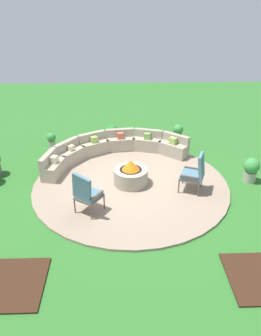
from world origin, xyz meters
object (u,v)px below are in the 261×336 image
at_px(curved_stone_bench, 111,149).
at_px(potted_plant_1, 178,132).
at_px(lounge_chair_front_left, 86,193).
at_px(fire_pit, 131,175).
at_px(potted_plant_2, 112,133).
at_px(potted_plant_0, 251,169).
at_px(lounge_chair_front_right, 195,172).
at_px(potted_plant_3, 52,140).

bearing_deg(curved_stone_bench, potted_plant_1, 29.50).
height_order(lounge_chair_front_left, potted_plant_1, lounge_chair_front_left).
distance_m(fire_pit, lounge_chair_front_left, 1.79).
bearing_deg(potted_plant_1, potted_plant_2, 179.17).
relative_size(lounge_chair_front_left, potted_plant_0, 1.59).
bearing_deg(lounge_chair_front_right, potted_plant_3, 77.75).
relative_size(lounge_chair_front_left, lounge_chair_front_right, 1.04).
relative_size(lounge_chair_front_right, potted_plant_0, 1.53).
bearing_deg(fire_pit, potted_plant_3, 136.50).
bearing_deg(lounge_chair_front_right, fire_pit, 97.93).
bearing_deg(potted_plant_2, lounge_chair_front_right, -57.18).
bearing_deg(lounge_chair_front_left, potted_plant_3, 145.49).
distance_m(fire_pit, potted_plant_1, 3.59).
relative_size(potted_plant_2, potted_plant_3, 1.04).
bearing_deg(potted_plant_2, lounge_chair_front_left, -96.89).
xyz_separation_m(potted_plant_1, potted_plant_3, (-4.50, -0.56, -0.01)).
height_order(potted_plant_0, potted_plant_2, potted_plant_0).
bearing_deg(curved_stone_bench, fire_pit, -71.69).
bearing_deg(potted_plant_2, potted_plant_1, -0.83).
height_order(lounge_chair_front_left, potted_plant_2, lounge_chair_front_left).
distance_m(lounge_chair_front_right, potted_plant_0, 1.85).
height_order(lounge_chair_front_right, potted_plant_1, lounge_chair_front_right).
relative_size(lounge_chair_front_right, potted_plant_2, 1.75).
relative_size(fire_pit, lounge_chair_front_right, 0.86).
distance_m(lounge_chair_front_right, potted_plant_2, 4.23).
height_order(fire_pit, curved_stone_bench, fire_pit).
bearing_deg(potted_plant_2, curved_stone_bench, -89.89).
xyz_separation_m(lounge_chair_front_left, lounge_chair_front_right, (2.83, 0.94, -0.01)).
height_order(lounge_chair_front_right, potted_plant_2, lounge_chair_front_right).
bearing_deg(potted_plant_1, lounge_chair_front_left, -123.55).
distance_m(lounge_chair_front_left, potted_plant_1, 5.35).
bearing_deg(potted_plant_0, potted_plant_2, 143.34).
relative_size(fire_pit, potted_plant_3, 1.56).
bearing_deg(fire_pit, potted_plant_0, 1.91).
xyz_separation_m(fire_pit, potted_plant_1, (1.84, 3.09, 0.01)).
xyz_separation_m(potted_plant_0, potted_plant_1, (-1.63, 2.97, -0.04)).
distance_m(curved_stone_bench, potted_plant_2, 1.40).
bearing_deg(potted_plant_1, potted_plant_0, -61.26).
xyz_separation_m(fire_pit, curved_stone_bench, (-0.57, 1.73, 0.00)).
distance_m(curved_stone_bench, potted_plant_1, 2.77).
relative_size(lounge_chair_front_right, potted_plant_1, 1.73).
relative_size(curved_stone_bench, potted_plant_0, 6.26).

